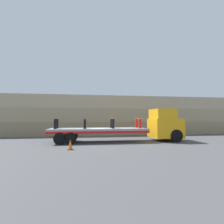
# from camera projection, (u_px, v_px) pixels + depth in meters

# --- Properties ---
(ground_plane) EXTENTS (120.00, 120.00, 0.00)m
(ground_plane) POSITION_uv_depth(u_px,v_px,m) (99.00, 142.00, 15.26)
(ground_plane) COLOR #474749
(rock_cliff) EXTENTS (60.00, 3.30, 4.92)m
(rock_cliff) POSITION_uv_depth(u_px,v_px,m) (94.00, 115.00, 22.44)
(rock_cliff) COLOR gray
(rock_cliff) RESTS_ON ground_plane
(truck_cab) EXTENTS (2.58, 2.65, 2.93)m
(truck_cab) POSITION_uv_depth(u_px,v_px,m) (166.00, 125.00, 16.26)
(truck_cab) COLOR orange
(truck_cab) RESTS_ON ground_plane
(flatbed_trailer) EXTENTS (8.41, 2.53, 1.19)m
(flatbed_trailer) POSITION_uv_depth(u_px,v_px,m) (91.00, 131.00, 15.20)
(flatbed_trailer) COLOR gray
(flatbed_trailer) RESTS_ON ground_plane
(fire_hydrant_black_near_0) EXTENTS (0.28, 0.42, 0.86)m
(fire_hydrant_black_near_0) POSITION_uv_depth(u_px,v_px,m) (55.00, 124.00, 14.25)
(fire_hydrant_black_near_0) COLOR black
(fire_hydrant_black_near_0) RESTS_ON flatbed_trailer
(fire_hydrant_black_far_0) EXTENTS (0.28, 0.42, 0.86)m
(fire_hydrant_black_far_0) POSITION_uv_depth(u_px,v_px,m) (57.00, 124.00, 15.30)
(fire_hydrant_black_far_0) COLOR black
(fire_hydrant_black_far_0) RESTS_ON flatbed_trailer
(fire_hydrant_black_near_1) EXTENTS (0.28, 0.42, 0.86)m
(fire_hydrant_black_near_1) POSITION_uv_depth(u_px,v_px,m) (85.00, 124.00, 14.61)
(fire_hydrant_black_near_1) COLOR black
(fire_hydrant_black_near_1) RESTS_ON flatbed_trailer
(fire_hydrant_black_far_1) EXTENTS (0.28, 0.42, 0.86)m
(fire_hydrant_black_far_1) POSITION_uv_depth(u_px,v_px,m) (85.00, 123.00, 15.66)
(fire_hydrant_black_far_1) COLOR black
(fire_hydrant_black_far_1) RESTS_ON flatbed_trailer
(fire_hydrant_black_near_2) EXTENTS (0.28, 0.42, 0.86)m
(fire_hydrant_black_near_2) POSITION_uv_depth(u_px,v_px,m) (113.00, 124.00, 14.98)
(fire_hydrant_black_near_2) COLOR black
(fire_hydrant_black_near_2) RESTS_ON flatbed_trailer
(fire_hydrant_black_far_2) EXTENTS (0.28, 0.42, 0.86)m
(fire_hydrant_black_far_2) POSITION_uv_depth(u_px,v_px,m) (111.00, 123.00, 16.03)
(fire_hydrant_black_far_2) COLOR black
(fire_hydrant_black_far_2) RESTS_ON flatbed_trailer
(fire_hydrant_red_near_3) EXTENTS (0.28, 0.42, 0.86)m
(fire_hydrant_red_near_3) POSITION_uv_depth(u_px,v_px,m) (140.00, 124.00, 15.34)
(fire_hydrant_red_near_3) COLOR red
(fire_hydrant_red_near_3) RESTS_ON flatbed_trailer
(fire_hydrant_red_far_3) EXTENTS (0.28, 0.42, 0.86)m
(fire_hydrant_red_far_3) POSITION_uv_depth(u_px,v_px,m) (137.00, 123.00, 16.39)
(fire_hydrant_red_far_3) COLOR red
(fire_hydrant_red_far_3) RESTS_ON flatbed_trailer
(cargo_strap_rear) EXTENTS (0.05, 2.62, 0.01)m
(cargo_strap_rear) POSITION_uv_depth(u_px,v_px,m) (112.00, 118.00, 15.52)
(cargo_strap_rear) COLOR yellow
(cargo_strap_rear) RESTS_ON fire_hydrant_black_near_2
(cargo_strap_middle) EXTENTS (0.05, 2.62, 0.01)m
(cargo_strap_middle) POSITION_uv_depth(u_px,v_px,m) (138.00, 118.00, 15.88)
(cargo_strap_middle) COLOR yellow
(cargo_strap_middle) RESTS_ON fire_hydrant_red_near_3
(traffic_cone) EXTENTS (0.37, 0.37, 0.68)m
(traffic_cone) POSITION_uv_depth(u_px,v_px,m) (70.00, 145.00, 11.50)
(traffic_cone) COLOR black
(traffic_cone) RESTS_ON ground_plane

